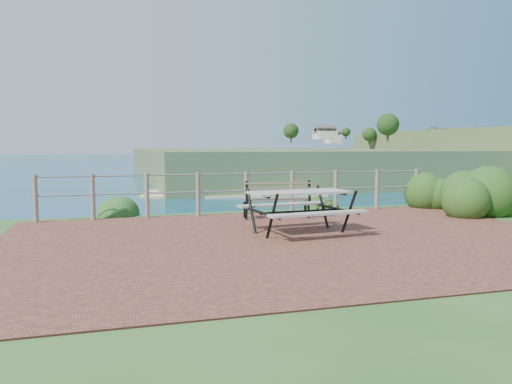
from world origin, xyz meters
TOP-DOWN VIEW (x-y plane):
  - ground at (0.00, 0.00)m, footprint 10.00×7.00m
  - ocean at (0.00, 200.00)m, footprint 1200.00×1200.00m
  - safety_railing at (0.00, 3.35)m, footprint 9.40×0.10m
  - distant_bay at (173.07, 202.61)m, footprint 290.00×232.36m
  - picnic_table at (0.26, 0.57)m, footprint 1.91×1.59m
  - park_bench at (0.46, 2.51)m, footprint 1.54×0.57m
  - shrub_right_front at (5.07, 1.98)m, footprint 1.49×1.49m
  - shrub_right_edge at (5.16, 3.33)m, footprint 1.16×1.16m
  - shrub_lip_west at (-2.84, 4.11)m, footprint 0.86×0.86m
  - shrub_lip_east at (2.40, 3.95)m, footprint 0.74×0.74m

SIDE VIEW (x-z plane):
  - distant_bay at x=173.07m, z-range -13.52..10.48m
  - ground at x=0.00m, z-range -0.06..0.06m
  - ocean at x=0.00m, z-range 0.00..0.00m
  - shrub_right_front at x=5.07m, z-range -1.06..1.06m
  - shrub_right_edge at x=5.16m, z-range -0.83..0.83m
  - shrub_lip_west at x=-2.84m, z-range -0.32..0.32m
  - shrub_lip_east at x=2.40m, z-range -0.23..0.23m
  - picnic_table at x=0.26m, z-range 0.11..0.88m
  - park_bench at x=0.46m, z-range 0.14..0.99m
  - safety_railing at x=0.00m, z-range 0.07..1.07m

